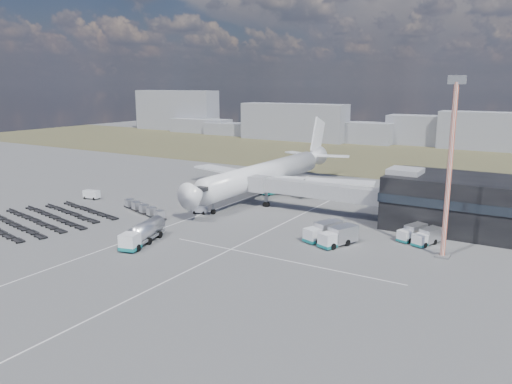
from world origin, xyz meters
The scene contains 16 objects.
ground centered at (0.00, 0.00, 0.00)m, with size 420.00×420.00×0.00m, color #565659.
grass_strip centered at (0.00, 110.00, 0.01)m, with size 420.00×90.00×0.01m, color #4D4A2E.
lane_markings centered at (9.77, 3.00, 0.01)m, with size 47.12×110.00×0.01m.
terminal centered at (47.77, 23.96, 5.25)m, with size 30.40×16.40×11.00m.
jet_bridge centered at (15.90, 20.42, 5.05)m, with size 30.30×3.80×7.05m.
airliner centered at (0.00, 32.38, 5.29)m, with size 51.59×64.53×17.62m.
skyline centered at (-7.47, 151.35, 8.76)m, with size 308.70×24.85×24.34m.
fuel_tanker centered at (1.38, -13.21, 1.83)m, with size 5.63×11.66×3.65m.
pushback_tug centered at (-2.70, 8.00, 0.68)m, with size 2.91×1.64×1.35m, color white.
utility_van centered at (-32.92, 5.32, 1.05)m, with size 3.87×1.75×2.10m, color white.
catering_truck centered at (1.07, 32.80, 1.59)m, with size 4.84×7.29×3.10m.
service_trucks_near centered at (28.64, 3.85, 1.62)m, with size 8.46×9.14×2.97m.
service_trucks_far centered at (41.65, 12.18, 1.35)m, with size 7.00×7.58×2.48m.
uld_row centered at (-12.71, 1.76, 1.04)m, with size 15.52×6.55×1.73m.
baggage_dollies centered at (-26.67, -12.61, 0.33)m, with size 27.60×24.92×0.66m.
floodlight_mast centered at (46.66, 6.35, 14.04)m, with size 2.66×2.16×28.01m.
Camera 1 is at (60.38, -72.90, 26.79)m, focal length 35.00 mm.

